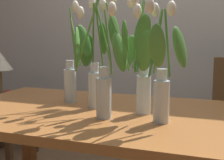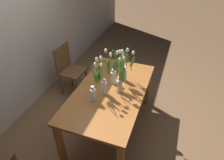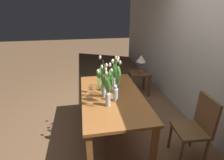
{
  "view_description": "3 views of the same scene",
  "coord_description": "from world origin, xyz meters",
  "px_view_note": "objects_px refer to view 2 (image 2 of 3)",
  "views": [
    {
      "loc": [
        0.54,
        -1.46,
        1.13
      ],
      "look_at": [
        0.0,
        0.03,
        0.89
      ],
      "focal_mm": 52.85,
      "sensor_mm": 36.0,
      "label": 1
    },
    {
      "loc": [
        -1.97,
        -0.73,
        2.42
      ],
      "look_at": [
        0.04,
        -0.01,
        0.88
      ],
      "focal_mm": 32.12,
      "sensor_mm": 36.0,
      "label": 2
    },
    {
      "loc": [
        2.24,
        -0.4,
        1.97
      ],
      "look_at": [
        0.03,
        -0.01,
        1.0
      ],
      "focal_mm": 27.72,
      "sensor_mm": 36.0,
      "label": 3
    }
  ],
  "objects_px": {
    "dining_table": "(110,95)",
    "tulip_vase_1": "(115,71)",
    "tulip_vase_2": "(103,80)",
    "tulip_vase_3": "(95,88)",
    "tulip_vase_4": "(125,69)",
    "tulip_vase_0": "(120,78)",
    "dining_chair": "(68,67)"
  },
  "relations": [
    {
      "from": "tulip_vase_1",
      "to": "tulip_vase_4",
      "type": "bearing_deg",
      "value": -43.88
    },
    {
      "from": "tulip_vase_3",
      "to": "tulip_vase_4",
      "type": "relative_size",
      "value": 1.06
    },
    {
      "from": "tulip_vase_2",
      "to": "tulip_vase_4",
      "type": "height_order",
      "value": "tulip_vase_2"
    },
    {
      "from": "tulip_vase_1",
      "to": "dining_chair",
      "type": "relative_size",
      "value": 0.6
    },
    {
      "from": "tulip_vase_2",
      "to": "dining_chair",
      "type": "height_order",
      "value": "tulip_vase_2"
    },
    {
      "from": "tulip_vase_1",
      "to": "dining_table",
      "type": "bearing_deg",
      "value": 177.64
    },
    {
      "from": "tulip_vase_0",
      "to": "tulip_vase_2",
      "type": "distance_m",
      "value": 0.21
    },
    {
      "from": "tulip_vase_4",
      "to": "dining_table",
      "type": "bearing_deg",
      "value": 156.55
    },
    {
      "from": "dining_table",
      "to": "tulip_vase_1",
      "type": "distance_m",
      "value": 0.34
    },
    {
      "from": "tulip_vase_1",
      "to": "tulip_vase_2",
      "type": "height_order",
      "value": "tulip_vase_1"
    },
    {
      "from": "dining_table",
      "to": "tulip_vase_0",
      "type": "height_order",
      "value": "tulip_vase_0"
    },
    {
      "from": "dining_chair",
      "to": "tulip_vase_1",
      "type": "bearing_deg",
      "value": -113.93
    },
    {
      "from": "tulip_vase_1",
      "to": "tulip_vase_2",
      "type": "xyz_separation_m",
      "value": [
        -0.24,
        0.07,
        0.01
      ]
    },
    {
      "from": "tulip_vase_2",
      "to": "tulip_vase_4",
      "type": "bearing_deg",
      "value": -26.49
    },
    {
      "from": "tulip_vase_0",
      "to": "tulip_vase_3",
      "type": "height_order",
      "value": "tulip_vase_0"
    },
    {
      "from": "dining_table",
      "to": "tulip_vase_1",
      "type": "height_order",
      "value": "tulip_vase_1"
    },
    {
      "from": "tulip_vase_2",
      "to": "tulip_vase_4",
      "type": "relative_size",
      "value": 1.1
    },
    {
      "from": "tulip_vase_3",
      "to": "tulip_vase_4",
      "type": "distance_m",
      "value": 0.57
    },
    {
      "from": "tulip_vase_0",
      "to": "tulip_vase_1",
      "type": "distance_m",
      "value": 0.17
    },
    {
      "from": "dining_chair",
      "to": "tulip_vase_4",
      "type": "bearing_deg",
      "value": -106.66
    },
    {
      "from": "tulip_vase_1",
      "to": "tulip_vase_3",
      "type": "height_order",
      "value": "tulip_vase_1"
    },
    {
      "from": "dining_table",
      "to": "tulip_vase_2",
      "type": "height_order",
      "value": "tulip_vase_2"
    },
    {
      "from": "tulip_vase_0",
      "to": "tulip_vase_3",
      "type": "relative_size",
      "value": 1.09
    },
    {
      "from": "dining_table",
      "to": "dining_chair",
      "type": "relative_size",
      "value": 1.72
    },
    {
      "from": "tulip_vase_2",
      "to": "tulip_vase_3",
      "type": "bearing_deg",
      "value": 162.03
    },
    {
      "from": "tulip_vase_2",
      "to": "tulip_vase_3",
      "type": "relative_size",
      "value": 1.04
    },
    {
      "from": "dining_table",
      "to": "dining_chair",
      "type": "height_order",
      "value": "dining_chair"
    },
    {
      "from": "tulip_vase_1",
      "to": "tulip_vase_3",
      "type": "distance_m",
      "value": 0.42
    },
    {
      "from": "dining_table",
      "to": "tulip_vase_4",
      "type": "relative_size",
      "value": 3.14
    },
    {
      "from": "tulip_vase_0",
      "to": "tulip_vase_2",
      "type": "height_order",
      "value": "tulip_vase_0"
    },
    {
      "from": "tulip_vase_2",
      "to": "tulip_vase_1",
      "type": "bearing_deg",
      "value": -15.6
    },
    {
      "from": "tulip_vase_2",
      "to": "tulip_vase_3",
      "type": "xyz_separation_m",
      "value": [
        -0.16,
        0.05,
        -0.04
      ]
    }
  ]
}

